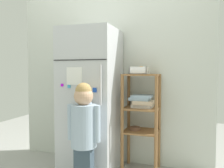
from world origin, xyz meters
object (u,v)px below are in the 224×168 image
child_standing (84,126)px  pantry_shelf_unit (141,110)px  refrigerator (91,100)px  fruit_bin (140,71)px

child_standing → pantry_shelf_unit: (0.44, 0.60, 0.08)m
refrigerator → child_standing: size_ratio=1.56×
fruit_bin → refrigerator: bearing=-168.1°
pantry_shelf_unit → fruit_bin: fruit_bin is taller
fruit_bin → child_standing: bearing=-125.8°
refrigerator → pantry_shelf_unit: refrigerator is taller
child_standing → fruit_bin: (0.42, 0.58, 0.51)m
refrigerator → fruit_bin: (0.54, 0.11, 0.34)m
refrigerator → fruit_bin: bearing=11.9°
pantry_shelf_unit → refrigerator: bearing=-166.5°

